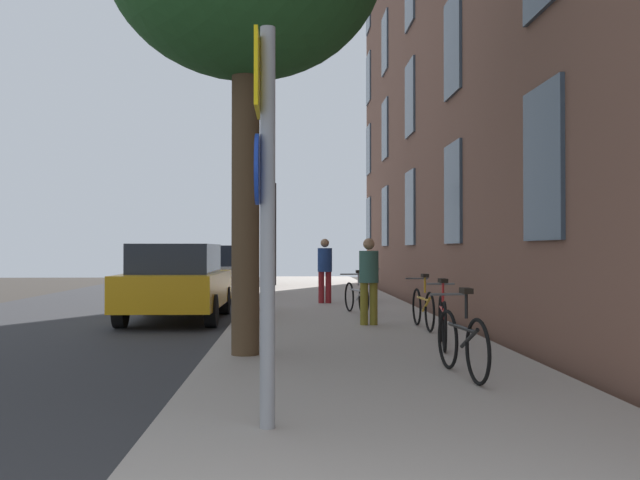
{
  "coord_description": "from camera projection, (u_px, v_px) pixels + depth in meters",
  "views": [
    {
      "loc": [
        0.11,
        -1.94,
        1.52
      ],
      "look_at": [
        0.78,
        13.38,
        1.73
      ],
      "focal_mm": 39.09,
      "sensor_mm": 36.0,
      "label": 1
    }
  ],
  "objects": [
    {
      "name": "traffic_light",
      "position": [
        272.0,
        216.0,
        27.17
      ],
      "size": [
        0.43,
        0.24,
        3.99
      ],
      "color": "black",
      "rests_on": "sidewalk"
    },
    {
      "name": "road_asphalt",
      "position": [
        97.0,
        312.0,
        16.7
      ],
      "size": [
        7.0,
        38.0,
        0.01
      ],
      "primitive_type": "cube",
      "color": "#2D2D30",
      "rests_on": "ground"
    },
    {
      "name": "car_0",
      "position": [
        177.0,
        281.0,
        14.71
      ],
      "size": [
        1.96,
        4.34,
        1.62
      ],
      "color": "orange",
      "rests_on": "road_asphalt"
    },
    {
      "name": "bicycle_1",
      "position": [
        442.0,
        320.0,
        9.99
      ],
      "size": [
        0.47,
        1.76,
        0.99
      ],
      "color": "black",
      "rests_on": "sidewalk"
    },
    {
      "name": "ground_plane",
      "position": [
        185.0,
        312.0,
        16.79
      ],
      "size": [
        41.8,
        41.8,
        0.0
      ],
      "primitive_type": "plane",
      "color": "#332D28"
    },
    {
      "name": "car_1",
      "position": [
        213.0,
        272.0,
        21.13
      ],
      "size": [
        1.88,
        4.05,
        1.62
      ],
      "color": "#B7B7BC",
      "rests_on": "road_asphalt"
    },
    {
      "name": "bicycle_4",
      "position": [
        371.0,
        287.0,
        18.88
      ],
      "size": [
        0.45,
        1.69,
        0.96
      ],
      "color": "black",
      "rests_on": "sidewalk"
    },
    {
      "name": "car_2",
      "position": [
        222.0,
        267.0,
        26.79
      ],
      "size": [
        1.8,
        4.46,
        1.62
      ],
      "color": "black",
      "rests_on": "road_asphalt"
    },
    {
      "name": "sign_post",
      "position": [
        265.0,
        194.0,
        5.48
      ],
      "size": [
        0.15,
        0.6,
        3.16
      ],
      "color": "gray",
      "rests_on": "sidewalk"
    },
    {
      "name": "pedestrian_1",
      "position": [
        325.0,
        266.0,
        18.1
      ],
      "size": [
        0.5,
        0.5,
        1.68
      ],
      "color": "maroon",
      "rests_on": "sidewalk"
    },
    {
      "name": "bicycle_0",
      "position": [
        462.0,
        342.0,
        7.66
      ],
      "size": [
        0.42,
        1.69,
        0.98
      ],
      "color": "black",
      "rests_on": "sidewalk"
    },
    {
      "name": "bicycle_2",
      "position": [
        423.0,
        307.0,
        12.27
      ],
      "size": [
        0.42,
        1.75,
        0.97
      ],
      "color": "black",
      "rests_on": "sidewalk"
    },
    {
      "name": "pedestrian_0",
      "position": [
        369.0,
        275.0,
        12.88
      ],
      "size": [
        0.4,
        0.4,
        1.61
      ],
      "color": "olive",
      "rests_on": "sidewalk"
    },
    {
      "name": "sidewalk",
      "position": [
        330.0,
        309.0,
        16.95
      ],
      "size": [
        4.2,
        38.0,
        0.12
      ],
      "primitive_type": "cube",
      "color": "#9E9389",
      "rests_on": "ground"
    },
    {
      "name": "bicycle_3",
      "position": [
        356.0,
        297.0,
        15.12
      ],
      "size": [
        0.51,
        1.71,
        0.95
      ],
      "color": "black",
      "rests_on": "sidewalk"
    }
  ]
}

